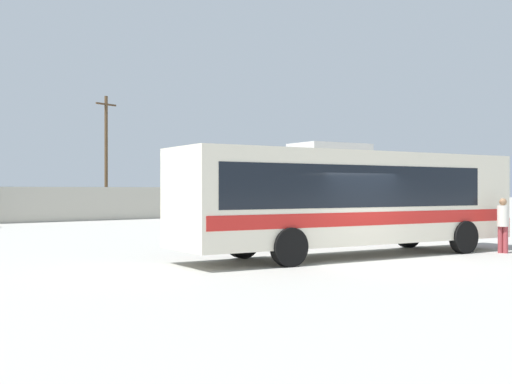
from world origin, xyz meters
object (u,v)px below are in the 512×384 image
Objects in this scene: coach_bus_cream_red at (349,197)px; vendor_umbrella_near_gate_pink at (427,191)px; utility_pole_near at (106,154)px; attendant_by_bus_door at (503,222)px.

coach_bus_cream_red reaches higher than vendor_umbrella_near_gate_pink.
utility_pole_near is (-3.00, 25.62, 2.63)m from vendor_umbrella_near_gate_pink.
utility_pole_near reaches higher than coach_bus_cream_red.
coach_bus_cream_red is at bearing 151.94° from attendant_by_bus_door.
coach_bus_cream_red is 30.28m from utility_pole_near.
vendor_umbrella_near_gate_pink is (9.34, 3.86, 0.15)m from coach_bus_cream_red.
attendant_by_bus_door is at bearing -127.08° from vendor_umbrella_near_gate_pink.
attendant_by_bus_door is at bearing -28.06° from coach_bus_cream_red.
attendant_by_bus_door is 32.17m from utility_pole_near.
coach_bus_cream_red is at bearing -157.55° from vendor_umbrella_near_gate_pink.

